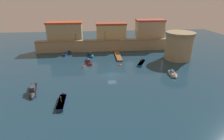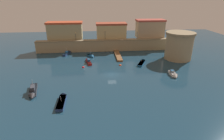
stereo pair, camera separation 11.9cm
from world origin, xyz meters
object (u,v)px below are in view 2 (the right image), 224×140
object	(u,v)px
moored_boat_5	(67,53)
moored_boat_6	(33,91)
moored_boat_0	(91,56)
moored_boat_1	(142,62)
moored_boat_2	(173,74)
moored_boat_3	(88,61)
quay_lamp_0	(76,35)
quay_lamp_2	(137,34)
mooring_buoy_0	(120,65)
moored_boat_4	(62,100)
quay_lamp_1	(105,33)
mooring_buoy_1	(83,67)
fortress_tower	(179,46)

from	to	relation	value
moored_boat_5	moored_boat_6	xyz separation A→B (m)	(-3.99, -31.21, 0.12)
moored_boat_0	moored_boat_1	world-z (taller)	moored_boat_0
moored_boat_2	moored_boat_3	world-z (taller)	moored_boat_3
quay_lamp_0	moored_boat_3	world-z (taller)	quay_lamp_0
moored_boat_1	moored_boat_5	size ratio (longest dim) A/B	1.07
quay_lamp_2	mooring_buoy_0	xyz separation A→B (m)	(-9.44, -17.95, -6.99)
moored_boat_1	quay_lamp_0	bearing A→B (deg)	82.42
moored_boat_1	moored_boat_5	xyz separation A→B (m)	(-26.94, 13.15, 0.13)
moored_boat_2	moored_boat_5	size ratio (longest dim) A/B	0.72
moored_boat_4	quay_lamp_1	bearing A→B (deg)	-17.47
quay_lamp_1	moored_boat_5	xyz separation A→B (m)	(-15.22, -3.12, -6.79)
moored_boat_0	moored_boat_6	size ratio (longest dim) A/B	0.62
quay_lamp_1	moored_boat_2	distance (m)	33.79
quay_lamp_0	moored_boat_4	distance (m)	39.14
moored_boat_0	moored_boat_3	xyz separation A→B (m)	(-0.92, -5.95, 0.12)
quay_lamp_2	mooring_buoy_1	distance (m)	29.35
moored_boat_4	mooring_buoy_1	size ratio (longest dim) A/B	9.42
fortress_tower	moored_boat_5	size ratio (longest dim) A/B	1.57
moored_boat_3	mooring_buoy_1	xyz separation A→B (m)	(-1.51, -4.90, -0.44)
quay_lamp_1	moored_boat_5	bearing A→B (deg)	-168.42
fortress_tower	quay_lamp_1	world-z (taller)	fortress_tower
moored_boat_2	mooring_buoy_1	xyz separation A→B (m)	(-26.25, 9.16, -0.46)
moored_boat_1	mooring_buoy_1	world-z (taller)	moored_boat_1
quay_lamp_2	moored_boat_5	world-z (taller)	quay_lamp_2
moored_boat_1	quay_lamp_2	bearing A→B (deg)	21.39
quay_lamp_1	moored_boat_5	world-z (taller)	quay_lamp_1
quay_lamp_0	moored_boat_3	distance (m)	15.97
quay_lamp_2	mooring_buoy_0	world-z (taller)	quay_lamp_2
moored_boat_0	moored_boat_6	distance (m)	29.74
fortress_tower	mooring_buoy_0	distance (m)	22.91
moored_boat_0	mooring_buoy_1	world-z (taller)	moored_boat_0
mooring_buoy_0	moored_boat_3	bearing A→B (deg)	158.35
quay_lamp_0	moored_boat_1	xyz separation A→B (m)	(23.57, -16.27, -6.50)
moored_boat_0	moored_boat_1	bearing A→B (deg)	39.22
quay_lamp_0	moored_boat_4	bearing A→B (deg)	-89.92
quay_lamp_2	moored_boat_5	size ratio (longest dim) A/B	0.53
fortress_tower	moored_boat_3	distance (m)	32.76
quay_lamp_1	mooring_buoy_1	world-z (taller)	quay_lamp_1
moored_boat_2	moored_boat_3	bearing A→B (deg)	-117.79
quay_lamp_0	quay_lamp_1	distance (m)	11.86
moored_boat_6	mooring_buoy_1	world-z (taller)	moored_boat_6
fortress_tower	mooring_buoy_0	xyz separation A→B (m)	(-21.80, -5.00, -4.92)
moored_boat_5	fortress_tower	bearing A→B (deg)	-86.77
moored_boat_1	moored_boat_4	size ratio (longest dim) A/B	0.95
moored_boat_0	moored_boat_6	bearing A→B (deg)	-51.71
moored_boat_6	mooring_buoy_0	world-z (taller)	moored_boat_6
moored_boat_2	mooring_buoy_0	bearing A→B (deg)	-123.08
moored_boat_0	moored_boat_2	xyz separation A→B (m)	(23.82, -20.00, 0.14)
moored_boat_3	fortress_tower	bearing A→B (deg)	-100.88
moored_boat_1	moored_boat_5	bearing A→B (deg)	91.02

